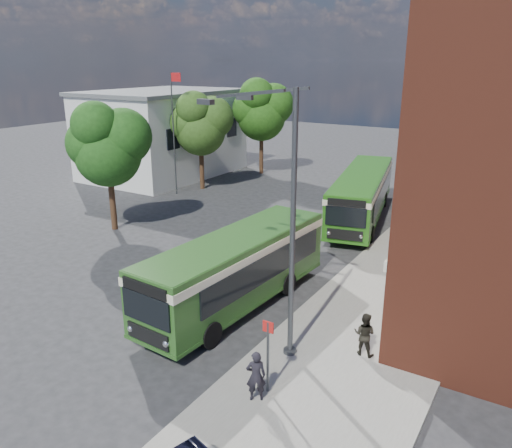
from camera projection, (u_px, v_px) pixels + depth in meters
The scene contains 14 objects.
ground at pixel (204, 298), 21.43m from camera, with size 120.00×120.00×0.00m, color #272729.
pavement at pixel (418, 268), 24.40m from camera, with size 6.00×48.00×0.15m, color gray.
kerb_line at pixel (358, 257), 25.94m from camera, with size 0.12×48.00×0.01m, color beige.
white_building at pixel (163, 133), 43.80m from camera, with size 9.40×13.40×7.30m.
flagpole at pixel (174, 129), 36.59m from camera, with size 0.95×0.10×9.00m.
street_lamp at pixel (283, 223), 15.91m from camera, with size 2.96×2.38×9.00m.
bus_stop_sign at pixel (268, 352), 14.77m from camera, with size 0.35×0.08×2.52m.
bus_front at pixel (236, 265), 20.24m from camera, with size 3.17×10.09×3.02m.
bus_rear at pixel (362, 191), 31.64m from camera, with size 5.13×12.68×3.02m.
pedestrian_a at pixel (256, 376), 14.58m from camera, with size 0.59×0.39×1.61m, color black.
pedestrian_b at pixel (364, 334), 16.87m from camera, with size 0.75×0.58×1.54m, color black.
tree_left at pixel (107, 144), 28.57m from camera, with size 4.53×4.30×7.64m.
tree_mid at pixel (200, 123), 38.09m from camera, with size 4.52×4.29×7.63m.
tree_right at pixel (262, 109), 43.34m from camera, with size 4.96×4.72×8.38m.
Camera 1 is at (12.02, -15.33, 9.73)m, focal length 35.00 mm.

